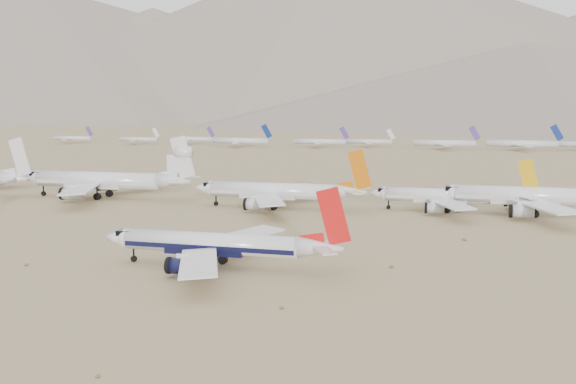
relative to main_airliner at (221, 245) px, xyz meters
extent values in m
plane|color=#8B7651|center=(7.11, 6.69, -4.51)|extent=(7000.00, 7000.00, 0.00)
cylinder|color=silver|center=(-2.10, 0.00, 0.20)|extent=(34.64, 4.10, 4.10)
cube|color=black|center=(-2.10, 0.00, -0.31)|extent=(33.95, 4.16, 0.92)
sphere|color=silver|center=(-19.42, 0.00, 0.20)|extent=(4.10, 4.10, 4.10)
cube|color=black|center=(-20.04, 0.00, 1.33)|extent=(2.87, 2.66, 1.02)
cone|color=silver|center=(19.31, 0.00, 0.51)|extent=(8.66, 4.10, 4.10)
cube|color=silver|center=(0.58, -12.15, -0.52)|extent=(13.38, 21.09, 0.64)
cube|color=silver|center=(21.00, -3.98, 1.02)|extent=(5.50, 7.19, 0.25)
cylinder|color=black|center=(-4.02, -8.51, -2.36)|extent=(4.81, 2.95, 2.95)
cube|color=silver|center=(0.58, 12.15, -0.52)|extent=(13.38, 21.09, 0.64)
cube|color=silver|center=(21.00, 3.98, 1.02)|extent=(5.50, 7.19, 0.25)
cylinder|color=black|center=(-4.02, 8.51, -2.36)|extent=(4.81, 2.95, 2.95)
cube|color=red|center=(21.72, 0.00, 6.48)|extent=(6.57, 0.33, 10.82)
cylinder|color=black|center=(-18.40, 0.00, -3.89)|extent=(1.23, 0.51, 1.23)
cylinder|color=black|center=(-0.65, -2.87, -3.65)|extent=(1.72, 1.02, 1.72)
cylinder|color=black|center=(-0.65, 2.87, -3.65)|extent=(1.72, 1.02, 1.72)
cylinder|color=silver|center=(62.63, 77.64, 1.14)|extent=(40.53, 4.91, 4.91)
cube|color=silver|center=(62.63, 77.64, 0.53)|extent=(39.72, 4.99, 1.11)
sphere|color=silver|center=(42.37, 77.64, 1.14)|extent=(4.91, 4.91, 4.91)
cube|color=black|center=(41.64, 77.64, 2.49)|extent=(3.44, 3.19, 1.23)
cube|color=silver|center=(65.76, 63.36, 0.28)|extent=(15.65, 24.66, 0.76)
cylinder|color=silver|center=(60.38, 67.62, -1.93)|extent=(5.63, 3.54, 3.54)
cube|color=silver|center=(65.76, 91.91, 0.28)|extent=(15.65, 24.66, 0.76)
cylinder|color=silver|center=(60.38, 87.66, -1.93)|extent=(5.63, 3.54, 3.54)
cylinder|color=black|center=(43.60, 77.64, -3.77)|extent=(1.47, 0.61, 1.47)
cylinder|color=black|center=(64.32, 74.20, -3.48)|extent=(2.06, 1.23, 2.06)
cylinder|color=black|center=(64.32, 81.08, -3.48)|extent=(2.06, 1.23, 2.06)
cylinder|color=silver|center=(39.34, 78.24, 0.19)|extent=(33.63, 4.09, 4.09)
cube|color=silver|center=(39.34, 78.24, -0.32)|extent=(32.96, 4.15, 0.92)
sphere|color=silver|center=(22.53, 78.24, 0.19)|extent=(4.09, 4.09, 4.09)
cube|color=black|center=(21.91, 78.24, 1.31)|extent=(2.86, 2.66, 1.02)
cone|color=silver|center=(60.12, 78.24, 0.50)|extent=(8.41, 4.09, 4.09)
cube|color=silver|center=(41.94, 66.39, -0.52)|extent=(12.99, 20.47, 0.63)
cube|color=silver|center=(61.76, 74.36, 1.01)|extent=(5.34, 6.98, 0.25)
cylinder|color=silver|center=(37.47, 69.92, -2.37)|extent=(4.67, 2.94, 2.94)
cube|color=silver|center=(41.94, 90.09, -0.52)|extent=(12.99, 20.47, 0.63)
cube|color=silver|center=(61.76, 82.12, 1.01)|extent=(5.34, 6.98, 0.25)
cylinder|color=silver|center=(37.47, 86.56, -2.37)|extent=(4.67, 2.94, 2.94)
cube|color=gold|center=(62.46, 78.24, 6.32)|extent=(6.37, 0.33, 10.50)
cylinder|color=black|center=(23.55, 78.24, -3.90)|extent=(1.23, 0.51, 1.23)
cylinder|color=black|center=(40.74, 75.38, -3.65)|extent=(1.72, 1.02, 1.72)
cylinder|color=black|center=(40.74, 81.10, -3.65)|extent=(1.72, 1.02, 1.72)
cylinder|color=silver|center=(-10.59, 71.10, 0.88)|extent=(38.34, 4.69, 4.69)
cube|color=silver|center=(-10.59, 71.10, 0.29)|extent=(37.57, 4.76, 1.05)
sphere|color=silver|center=(-29.76, 71.10, 0.88)|extent=(4.69, 4.69, 4.69)
cube|color=black|center=(-30.47, 71.10, 2.17)|extent=(3.28, 3.05, 1.17)
cone|color=silver|center=(13.10, 71.10, 1.23)|extent=(9.58, 4.69, 4.69)
cube|color=silver|center=(-7.63, 57.57, 0.06)|extent=(14.81, 23.33, 0.72)
cube|color=silver|center=(14.96, 66.67, 1.82)|extent=(6.09, 7.96, 0.28)
cylinder|color=silver|center=(-12.72, 61.60, -2.05)|extent=(5.32, 3.37, 3.37)
cube|color=silver|center=(-7.63, 84.62, 0.06)|extent=(14.81, 23.33, 0.72)
cube|color=silver|center=(14.96, 75.53, 1.82)|extent=(6.09, 7.96, 0.28)
cylinder|color=silver|center=(-12.72, 80.59, -2.05)|extent=(5.32, 3.37, 3.37)
cube|color=#C8620B|center=(15.76, 71.10, 7.88)|extent=(7.27, 0.37, 11.97)
cylinder|color=black|center=(-28.59, 71.10, -3.81)|extent=(1.41, 0.59, 1.41)
cylinder|color=black|center=(-9.00, 67.82, -3.52)|extent=(1.97, 1.17, 1.97)
cylinder|color=black|center=(-9.00, 74.38, -3.52)|extent=(1.97, 1.17, 1.97)
cylinder|color=silver|center=(-72.53, 76.35, 1.66)|extent=(44.79, 5.36, 5.36)
cube|color=silver|center=(-72.53, 76.35, 0.99)|extent=(43.90, 5.44, 1.21)
sphere|color=silver|center=(-94.93, 76.35, 1.66)|extent=(5.36, 5.36, 5.36)
cube|color=black|center=(-95.73, 76.35, 3.13)|extent=(3.75, 3.49, 1.34)
cone|color=silver|center=(-44.85, 76.35, 2.06)|extent=(11.20, 5.36, 5.36)
cube|color=silver|center=(-69.07, 60.61, 0.72)|extent=(17.30, 27.26, 0.83)
cube|color=silver|center=(-42.67, 71.20, 2.73)|extent=(7.11, 9.30, 0.32)
cylinder|color=silver|center=(-75.02, 65.31, -1.70)|extent=(6.22, 3.86, 3.86)
cube|color=silver|center=(-69.07, 92.10, 0.72)|extent=(17.30, 27.26, 0.83)
cube|color=silver|center=(-42.67, 81.51, 2.73)|extent=(7.11, 9.30, 0.32)
cylinder|color=silver|center=(-75.02, 87.40, -1.70)|extent=(6.22, 3.86, 3.86)
cube|color=silver|center=(-41.74, 76.35, 9.80)|extent=(8.49, 0.43, 13.99)
cylinder|color=silver|center=(-41.42, 76.35, 11.53)|extent=(5.60, 3.48, 3.48)
cylinder|color=black|center=(-93.59, 76.35, -3.70)|extent=(1.61, 0.67, 1.61)
cylinder|color=black|center=(-70.66, 72.60, -3.38)|extent=(2.25, 1.34, 2.25)
cylinder|color=black|center=(-70.66, 80.11, -3.38)|extent=(2.25, 1.34, 2.25)
cone|color=silver|center=(-100.96, 70.89, 1.87)|extent=(10.59, 5.20, 5.20)
cube|color=silver|center=(-98.90, 65.99, 2.52)|extent=(6.72, 8.79, 0.31)
cube|color=silver|center=(-98.90, 75.79, 2.52)|extent=(6.72, 8.79, 0.31)
cube|color=silver|center=(-98.02, 70.89, 9.21)|extent=(8.03, 0.42, 13.23)
cylinder|color=silver|center=(-261.02, 348.00, -0.42)|extent=(34.09, 3.37, 3.37)
cube|color=#4D3684|center=(-244.98, 348.00, 5.27)|extent=(6.79, 0.34, 8.55)
cube|color=silver|center=(-261.02, 339.18, -0.93)|extent=(8.98, 15.69, 0.34)
cube|color=silver|center=(-261.02, 356.83, -0.93)|extent=(8.98, 15.69, 0.34)
cylinder|color=silver|center=(-201.35, 347.56, -0.51)|extent=(32.38, 3.20, 3.20)
cube|color=silver|center=(-186.11, 347.56, 4.90)|extent=(6.45, 0.32, 8.12)
cube|color=silver|center=(-201.35, 339.18, -0.99)|extent=(8.53, 14.90, 0.32)
cube|color=silver|center=(-201.35, 355.94, -0.99)|extent=(8.53, 14.90, 0.32)
cylinder|color=silver|center=(-161.31, 358.85, -0.35)|extent=(35.57, 3.51, 3.51)
cube|color=#4D3684|center=(-144.58, 358.85, 5.59)|extent=(7.08, 0.35, 8.92)
cube|color=silver|center=(-161.31, 349.65, -0.88)|extent=(9.37, 16.37, 0.35)
cube|color=silver|center=(-161.31, 368.06, -0.88)|extent=(9.37, 16.37, 0.35)
cylinder|color=silver|center=(-113.25, 338.73, 0.04)|extent=(43.51, 4.30, 4.30)
cube|color=navy|center=(-92.78, 338.73, 7.31)|extent=(8.67, 0.43, 10.91)
cube|color=silver|center=(-113.25, 327.47, -0.60)|extent=(11.46, 20.03, 0.43)
cube|color=silver|center=(-113.25, 349.99, -0.60)|extent=(11.46, 20.03, 0.43)
cylinder|color=silver|center=(-55.13, 347.65, -0.19)|extent=(38.81, 3.84, 3.84)
cube|color=#4D3684|center=(-36.86, 347.65, 6.29)|extent=(7.73, 0.38, 9.74)
cube|color=silver|center=(-55.13, 337.61, -0.77)|extent=(10.23, 17.87, 0.38)
cube|color=silver|center=(-55.13, 357.70, -0.77)|extent=(10.23, 17.87, 0.38)
cylinder|color=silver|center=(-20.78, 360.92, -0.42)|extent=(34.08, 3.37, 3.37)
cube|color=silver|center=(-4.74, 360.92, 5.27)|extent=(6.79, 0.34, 8.55)
cube|color=silver|center=(-20.78, 352.10, -0.93)|extent=(8.98, 15.69, 0.34)
cube|color=silver|center=(-20.78, 369.74, -0.93)|extent=(8.98, 15.69, 0.34)
cylinder|color=silver|center=(33.71, 348.53, 0.00)|extent=(42.71, 4.22, 4.22)
cube|color=#4D3684|center=(53.80, 348.53, 7.14)|extent=(8.51, 0.42, 10.71)
cube|color=silver|center=(33.71, 337.47, -0.63)|extent=(11.25, 19.66, 0.42)
cube|color=silver|center=(33.71, 359.58, -0.63)|extent=(11.25, 19.66, 0.42)
cylinder|color=silver|center=(85.07, 351.29, 0.19)|extent=(46.54, 4.60, 4.60)
cube|color=navy|center=(106.97, 351.29, 7.97)|extent=(9.27, 0.46, 11.67)
cube|color=silver|center=(85.07, 339.24, -0.50)|extent=(12.26, 21.43, 0.46)
cube|color=silver|center=(85.07, 363.34, -0.50)|extent=(12.26, 21.43, 0.46)
cone|color=slate|center=(-1292.89, 1726.69, 205.49)|extent=(3024.00, 3024.00, 420.00)
cone|color=slate|center=(-792.89, 1566.69, 145.49)|extent=(1800.00, 1800.00, 300.00)
cone|color=slate|center=(-292.89, 1696.69, 230.49)|extent=(2444.00, 2444.00, 470.00)
cone|color=slate|center=(207.11, 1486.69, 115.49)|extent=(1824.00, 1824.00, 240.00)
cone|color=slate|center=(-692.89, 1106.69, 42.99)|extent=(855.00, 855.00, 95.00)
cone|color=slate|center=(157.11, 1106.69, 65.49)|extent=(1260.00, 1260.00, 140.00)
ellipsoid|color=brown|center=(-36.99, -8.21, -4.26)|extent=(0.84, 0.84, 0.46)
ellipsoid|color=brown|center=(-23.29, 21.09, -4.21)|extent=(0.98, 0.98, 0.54)
ellipsoid|color=brown|center=(4.11, -50.31, -4.34)|extent=(0.56, 0.56, 0.31)
ellipsoid|color=brown|center=(17.81, -21.01, -4.30)|extent=(0.70, 0.70, 0.39)
ellipsoid|color=brown|center=(31.51, 8.29, -4.26)|extent=(0.84, 0.84, 0.46)
ellipsoid|color=brown|center=(45.21, 37.59, -4.21)|extent=(0.98, 0.98, 0.54)
camera|label=1|loc=(42.95, -112.01, 26.33)|focal=40.00mm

